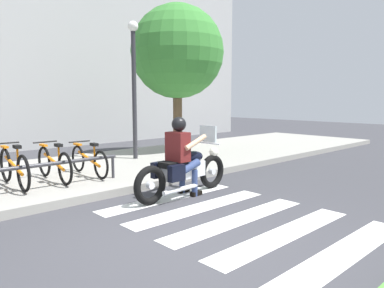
% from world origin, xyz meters
% --- Properties ---
extents(ground_plane, '(48.00, 48.00, 0.00)m').
position_xyz_m(ground_plane, '(0.00, 0.00, 0.00)').
color(ground_plane, '#38383D').
extents(sidewalk, '(24.00, 4.40, 0.15)m').
position_xyz_m(sidewalk, '(0.00, 4.50, 0.07)').
color(sidewalk, gray).
rests_on(sidewalk, ground).
extents(crosswalk_stripe_0, '(2.80, 0.40, 0.01)m').
position_xyz_m(crosswalk_stripe_0, '(1.06, -1.60, 0.00)').
color(crosswalk_stripe_0, white).
rests_on(crosswalk_stripe_0, ground).
extents(crosswalk_stripe_1, '(2.80, 0.40, 0.01)m').
position_xyz_m(crosswalk_stripe_1, '(1.06, -0.80, 0.00)').
color(crosswalk_stripe_1, white).
rests_on(crosswalk_stripe_1, ground).
extents(crosswalk_stripe_2, '(2.80, 0.40, 0.01)m').
position_xyz_m(crosswalk_stripe_2, '(1.06, 0.00, 0.00)').
color(crosswalk_stripe_2, white).
rests_on(crosswalk_stripe_2, ground).
extents(crosswalk_stripe_3, '(2.80, 0.40, 0.01)m').
position_xyz_m(crosswalk_stripe_3, '(1.06, 0.80, 0.00)').
color(crosswalk_stripe_3, white).
rests_on(crosswalk_stripe_3, ground).
extents(crosswalk_stripe_4, '(2.80, 0.40, 0.01)m').
position_xyz_m(crosswalk_stripe_4, '(1.06, 1.60, 0.00)').
color(crosswalk_stripe_4, white).
rests_on(crosswalk_stripe_4, ground).
extents(motorcycle, '(2.28, 0.67, 1.26)m').
position_xyz_m(motorcycle, '(1.37, 1.53, 0.47)').
color(motorcycle, black).
rests_on(motorcycle, ground).
extents(rider, '(0.65, 0.56, 1.46)m').
position_xyz_m(rider, '(1.30, 1.53, 0.84)').
color(rider, '#591919').
rests_on(rider, ground).
extents(bicycle_4, '(0.48, 1.75, 0.80)m').
position_xyz_m(bicycle_4, '(-0.89, 3.72, 0.51)').
color(bicycle_4, black).
rests_on(bicycle_4, sidewalk).
extents(bicycle_5, '(0.48, 1.71, 0.77)m').
position_xyz_m(bicycle_5, '(-0.14, 3.72, 0.50)').
color(bicycle_5, black).
rests_on(bicycle_5, sidewalk).
extents(bicycle_6, '(0.48, 1.66, 0.71)m').
position_xyz_m(bicycle_6, '(0.61, 3.72, 0.48)').
color(bicycle_6, black).
rests_on(bicycle_6, sidewalk).
extents(street_lamp, '(0.28, 0.28, 3.80)m').
position_xyz_m(street_lamp, '(2.60, 4.90, 2.34)').
color(street_lamp, '#2D2D33').
rests_on(street_lamp, ground).
extents(tree_near_rack, '(2.86, 2.86, 4.64)m').
position_xyz_m(tree_near_rack, '(4.47, 5.30, 3.19)').
color(tree_near_rack, brown).
rests_on(tree_near_rack, ground).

